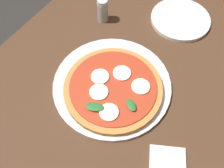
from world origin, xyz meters
TOP-DOWN VIEW (x-y plane):
  - ground_plane at (0.00, 0.00)m, footprint 6.00×6.00m
  - dining_table at (0.00, 0.00)m, footprint 1.19×0.83m
  - serving_tray at (-0.08, 0.02)m, footprint 0.35×0.35m
  - pizza at (-0.10, 0.01)m, footprint 0.28×0.28m
  - plate_white at (0.27, -0.03)m, footprint 0.20×0.20m
  - pepper_shaker at (0.13, 0.20)m, footprint 0.04×0.04m

SIDE VIEW (x-z plane):
  - ground_plane at x=0.00m, z-range 0.00..0.00m
  - dining_table at x=0.00m, z-range 0.26..1.00m
  - serving_tray at x=-0.08m, z-range 0.75..0.76m
  - plate_white at x=0.27m, z-range 0.75..0.76m
  - pizza at x=-0.10m, z-range 0.75..0.79m
  - pepper_shaker at x=0.13m, z-range 0.75..0.83m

